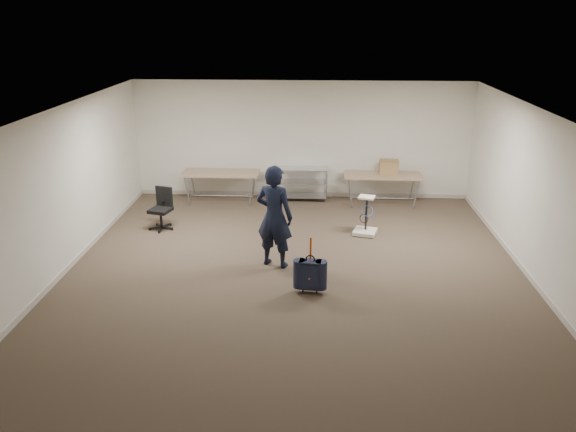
{
  "coord_description": "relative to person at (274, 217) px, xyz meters",
  "views": [
    {
      "loc": [
        0.32,
        -8.71,
        4.29
      ],
      "look_at": [
        -0.13,
        0.3,
        1.0
      ],
      "focal_mm": 35.0,
      "sensor_mm": 36.0,
      "label": 1
    }
  ],
  "objects": [
    {
      "name": "ground",
      "position": [
        0.37,
        -0.45,
        -0.92
      ],
      "size": [
        9.0,
        9.0,
        0.0
      ],
      "primitive_type": "plane",
      "color": "#413627",
      "rests_on": "ground"
    },
    {
      "name": "folding_table_right",
      "position": [
        2.27,
        3.5,
        -0.25
      ],
      "size": [
        1.8,
        0.75,
        0.73
      ],
      "color": "#9B7B5F",
      "rests_on": "ground"
    },
    {
      "name": "cardboard_box",
      "position": [
        2.41,
        3.6,
        -0.03
      ],
      "size": [
        0.44,
        0.34,
        0.32
      ],
      "primitive_type": "cube",
      "rotation": [
        0.0,
        0.0,
        -0.05
      ],
      "color": "#A2854B",
      "rests_on": "folding_table_right"
    },
    {
      "name": "office_chair",
      "position": [
        -2.49,
        1.69,
        -0.66
      ],
      "size": [
        0.53,
        0.53,
        0.87
      ],
      "color": "black",
      "rests_on": "ground"
    },
    {
      "name": "suitcase",
      "position": [
        0.64,
        -1.04,
        -0.6
      ],
      "size": [
        0.37,
        0.24,
        0.95
      ],
      "color": "black",
      "rests_on": "ground"
    },
    {
      "name": "room_shell",
      "position": [
        0.37,
        0.93,
        -0.87
      ],
      "size": [
        8.0,
        9.0,
        9.0
      ],
      "color": "white",
      "rests_on": "ground"
    },
    {
      "name": "wire_shelf",
      "position": [
        0.37,
        3.75,
        -0.48
      ],
      "size": [
        1.22,
        0.47,
        0.8
      ],
      "color": "silver",
      "rests_on": "ground"
    },
    {
      "name": "equipment_cart",
      "position": [
        1.74,
        1.57,
        -0.71
      ],
      "size": [
        0.55,
        0.55,
        0.81
      ],
      "color": "beige",
      "rests_on": "ground"
    },
    {
      "name": "person",
      "position": [
        0.0,
        0.0,
        0.0
      ],
      "size": [
        0.78,
        0.65,
        1.85
      ],
      "primitive_type": "imported",
      "rotation": [
        0.0,
        0.0,
        2.79
      ],
      "color": "black",
      "rests_on": "ground"
    },
    {
      "name": "folding_table_left",
      "position": [
        -1.53,
        3.5,
        -0.25
      ],
      "size": [
        1.8,
        0.75,
        0.73
      ],
      "color": "#9B7B5F",
      "rests_on": "ground"
    }
  ]
}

